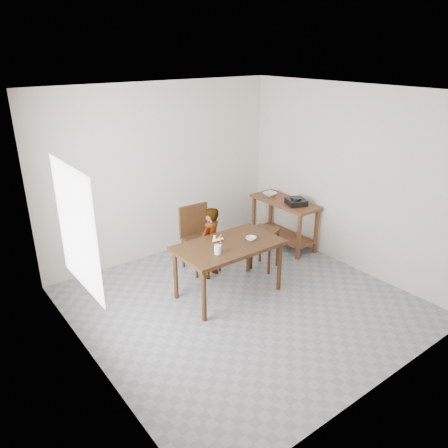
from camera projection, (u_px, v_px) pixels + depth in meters
floor at (242, 304)px, 5.80m from camera, size 4.00×4.00×0.04m
ceiling at (246, 89)px, 4.76m from camera, size 4.00×4.00×0.04m
wall_back at (161, 172)px, 6.77m from camera, size 4.00×0.04×2.70m
wall_front at (392, 271)px, 3.79m from camera, size 4.00×0.04×2.70m
wall_left at (81, 251)px, 4.15m from camera, size 0.04×4.00×2.70m
wall_right at (350, 179)px, 6.41m from camera, size 0.04×4.00×2.70m
window_pane at (76, 229)px, 4.27m from camera, size 0.02×1.10×1.30m
dining_table at (228, 269)px, 5.87m from camera, size 1.40×0.80×0.75m
prep_counter at (284, 223)px, 7.34m from camera, size 0.50×1.20×0.80m
child at (210, 243)px, 6.27m from camera, size 0.46×0.38×1.07m
dining_chair at (201, 240)px, 6.49m from camera, size 0.50×0.50×0.98m
stool at (265, 249)px, 6.61m from camera, size 0.47×0.47×0.63m
glass_tumbler at (218, 249)px, 5.44m from camera, size 0.12×0.12×0.11m
small_bowl at (251, 238)px, 5.84m from camera, size 0.17×0.17×0.04m
banana at (218, 239)px, 5.79m from camera, size 0.19×0.16×0.06m
serving_bowl at (270, 194)px, 7.40m from camera, size 0.24×0.24×0.06m
gas_burner at (296, 202)px, 6.98m from camera, size 0.38×0.38×0.10m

